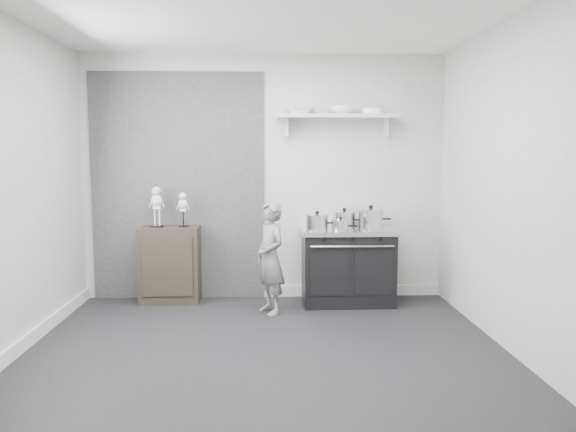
{
  "coord_description": "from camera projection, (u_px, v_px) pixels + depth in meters",
  "views": [
    {
      "loc": [
        0.01,
        -4.46,
        1.62
      ],
      "look_at": [
        0.23,
        0.95,
        1.01
      ],
      "focal_mm": 35.0,
      "sensor_mm": 36.0,
      "label": 1
    }
  ],
  "objects": [
    {
      "name": "pot_front_left",
      "position": [
        317.0,
        222.0,
        5.91
      ],
      "size": [
        0.33,
        0.24,
        0.2
      ],
      "color": "silver",
      "rests_on": "stove"
    },
    {
      "name": "pot_back_right",
      "position": [
        371.0,
        218.0,
        6.1
      ],
      "size": [
        0.36,
        0.27,
        0.25
      ],
      "color": "silver",
      "rests_on": "stove"
    },
    {
      "name": "skeleton_full",
      "position": [
        157.0,
        204.0,
        6.04
      ],
      "size": [
        0.14,
        0.09,
        0.5
      ],
      "primitive_type": null,
      "color": "beige",
      "rests_on": "side_cabinet"
    },
    {
      "name": "pot_back_left",
      "position": [
        344.0,
        219.0,
        6.16
      ],
      "size": [
        0.33,
        0.25,
        0.21
      ],
      "color": "silver",
      "rests_on": "stove"
    },
    {
      "name": "side_cabinet",
      "position": [
        170.0,
        264.0,
        6.12
      ],
      "size": [
        0.64,
        0.37,
        0.83
      ],
      "primitive_type": "cube",
      "color": "black",
      "rests_on": "ground"
    },
    {
      "name": "wall_shelf",
      "position": [
        338.0,
        117.0,
        6.08
      ],
      "size": [
        1.3,
        0.26,
        0.24
      ],
      "color": "silver",
      "rests_on": "room_shell"
    },
    {
      "name": "ground",
      "position": [
        264.0,
        351.0,
        4.61
      ],
      "size": [
        4.0,
        4.0,
        0.0
      ],
      "primitive_type": "plane",
      "color": "black",
      "rests_on": "ground"
    },
    {
      "name": "stove",
      "position": [
        348.0,
        266.0,
        6.06
      ],
      "size": [
        1.02,
        0.64,
        0.82
      ],
      "color": "black",
      "rests_on": "ground"
    },
    {
      "name": "room_shell",
      "position": [
        253.0,
        151.0,
        4.57
      ],
      "size": [
        4.02,
        3.62,
        2.71
      ],
      "color": "silver",
      "rests_on": "ground"
    },
    {
      "name": "bowl_large",
      "position": [
        300.0,
        111.0,
        6.05
      ],
      "size": [
        0.31,
        0.31,
        0.08
      ],
      "primitive_type": "imported",
      "color": "white",
      "rests_on": "wall_shelf"
    },
    {
      "name": "skeleton_torso",
      "position": [
        183.0,
        207.0,
        6.05
      ],
      "size": [
        0.12,
        0.08,
        0.43
      ],
      "primitive_type": null,
      "color": "beige",
      "rests_on": "side_cabinet"
    },
    {
      "name": "pot_front_center",
      "position": [
        341.0,
        225.0,
        5.85
      ],
      "size": [
        0.27,
        0.18,
        0.15
      ],
      "color": "silver",
      "rests_on": "stove"
    },
    {
      "name": "bowl_small",
      "position": [
        343.0,
        110.0,
        6.07
      ],
      "size": [
        0.27,
        0.27,
        0.08
      ],
      "primitive_type": "imported",
      "color": "white",
      "rests_on": "wall_shelf"
    },
    {
      "name": "plate_stack",
      "position": [
        373.0,
        112.0,
        6.08
      ],
      "size": [
        0.24,
        0.24,
        0.06
      ],
      "primitive_type": "cylinder",
      "color": "white",
      "rests_on": "wall_shelf"
    },
    {
      "name": "child",
      "position": [
        270.0,
        258.0,
        5.66
      ],
      "size": [
        0.43,
        0.49,
        1.14
      ],
      "primitive_type": "imported",
      "rotation": [
        0.0,
        0.0,
        -1.1
      ],
      "color": "slate",
      "rests_on": "ground"
    }
  ]
}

